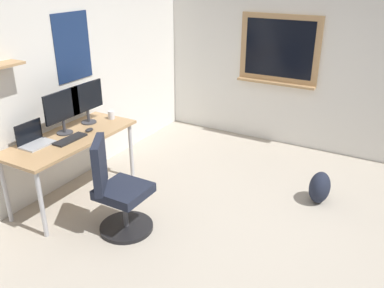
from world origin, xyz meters
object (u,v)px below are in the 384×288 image
(monitor_primary, at_px, (62,109))
(monitor_secondary, at_px, (87,100))
(desk, at_px, (71,143))
(coffee_mug, at_px, (111,115))
(backpack, at_px, (320,187))
(keyboard, at_px, (70,139))
(computer_mouse, at_px, (89,130))
(laptop, at_px, (34,140))
(office_chair, at_px, (117,193))

(monitor_primary, distance_m, monitor_secondary, 0.37)
(desk, xyz_separation_m, monitor_primary, (0.04, 0.10, 0.34))
(coffee_mug, distance_m, backpack, 2.48)
(monitor_secondary, bearing_deg, keyboard, -159.42)
(keyboard, relative_size, computer_mouse, 3.56)
(desk, distance_m, monitor_secondary, 0.54)
(desk, height_order, monitor_secondary, monitor_secondary)
(monitor_primary, relative_size, coffee_mug, 5.04)
(computer_mouse, xyz_separation_m, backpack, (1.03, -2.27, -0.58))
(laptop, xyz_separation_m, coffee_mug, (0.96, -0.18, -0.01))
(desk, height_order, monitor_primary, monitor_primary)
(coffee_mug, bearing_deg, computer_mouse, -173.33)
(monitor_primary, height_order, keyboard, monitor_primary)
(desk, bearing_deg, backpack, -62.18)
(laptop, distance_m, backpack, 3.02)
(computer_mouse, distance_m, backpack, 2.57)
(office_chair, distance_m, computer_mouse, 0.91)
(desk, relative_size, laptop, 4.73)
(office_chair, bearing_deg, laptop, 95.45)
(laptop, bearing_deg, monitor_secondary, -3.76)
(monitor_secondary, bearing_deg, office_chair, -125.73)
(coffee_mug, relative_size, backpack, 0.26)
(coffee_mug, bearing_deg, monitor_secondary, 150.72)
(desk, xyz_separation_m, laptop, (-0.33, 0.15, 0.13))
(monitor_secondary, height_order, coffee_mug, monitor_secondary)
(desk, relative_size, monitor_primary, 3.16)
(office_chair, xyz_separation_m, laptop, (-0.09, 0.94, 0.38))
(computer_mouse, height_order, coffee_mug, coffee_mug)
(laptop, relative_size, keyboard, 0.84)
(monitor_secondary, bearing_deg, backpack, -71.15)
(monitor_secondary, height_order, computer_mouse, monitor_secondary)
(laptop, xyz_separation_m, keyboard, (0.26, -0.23, -0.04))
(monitor_secondary, bearing_deg, computer_mouse, -137.73)
(monitor_primary, height_order, backpack, monitor_primary)
(office_chair, relative_size, monitor_secondary, 2.05)
(computer_mouse, relative_size, coffee_mug, 1.13)
(laptop, xyz_separation_m, monitor_secondary, (0.73, -0.05, 0.22))
(monitor_primary, height_order, monitor_secondary, same)
(monitor_secondary, distance_m, coffee_mug, 0.35)
(desk, relative_size, monitor_secondary, 3.16)
(coffee_mug, xyz_separation_m, backpack, (0.61, -2.32, -0.61))
(laptop, bearing_deg, desk, -24.30)
(keyboard, relative_size, backpack, 1.06)
(office_chair, bearing_deg, monitor_secondary, 54.27)
(monitor_secondary, bearing_deg, laptop, 176.24)
(office_chair, bearing_deg, computer_mouse, 58.03)
(computer_mouse, bearing_deg, desk, 159.27)
(monitor_primary, distance_m, computer_mouse, 0.35)
(desk, height_order, backpack, desk)
(keyboard, height_order, coffee_mug, coffee_mug)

